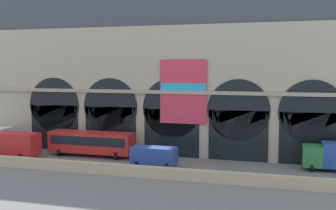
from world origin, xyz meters
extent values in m
plane|color=slate|center=(0.00, 0.00, 0.00)|extent=(200.00, 200.00, 0.00)
cube|color=#BCAD8C|center=(0.00, -5.00, 0.59)|extent=(90.00, 0.70, 1.18)
cube|color=#B2A891|center=(0.00, 7.66, 8.21)|extent=(51.42, 5.31, 16.42)
cube|color=#424751|center=(0.00, 7.96, 18.69)|extent=(51.42, 4.71, 4.54)
cube|color=black|center=(-16.59, 4.95, 3.06)|extent=(7.09, 0.20, 6.11)
cylinder|color=black|center=(-16.59, 4.95, 6.11)|extent=(7.46, 0.20, 7.46)
cube|color=black|center=(-8.29, 4.95, 3.06)|extent=(7.09, 0.20, 6.11)
cylinder|color=black|center=(-8.29, 4.95, 6.11)|extent=(7.46, 0.20, 7.46)
cube|color=black|center=(0.00, 4.95, 3.06)|extent=(7.09, 0.20, 6.11)
cylinder|color=black|center=(0.00, 4.95, 6.11)|extent=(7.46, 0.20, 7.46)
cube|color=black|center=(8.29, 4.95, 3.06)|extent=(7.09, 0.20, 6.11)
cylinder|color=black|center=(8.29, 4.95, 6.11)|extent=(7.46, 0.20, 7.46)
cube|color=black|center=(16.59, 4.95, 3.06)|extent=(7.09, 0.20, 6.11)
cylinder|color=black|center=(16.59, 4.95, 6.11)|extent=(7.46, 0.20, 7.46)
cube|color=#D8334C|center=(1.52, 4.83, 8.23)|extent=(5.89, 0.12, 7.90)
cube|color=#26A5D8|center=(1.52, 4.75, 8.62)|extent=(5.65, 0.04, 1.38)
cube|color=#A49A85|center=(0.00, 4.85, 8.16)|extent=(51.42, 0.50, 0.44)
cylinder|color=black|center=(-23.82, 3.45, 0.50)|extent=(0.28, 1.00, 1.00)
cube|color=red|center=(-18.35, -0.83, 1.77)|extent=(5.50, 2.30, 2.70)
cylinder|color=black|center=(-17.10, -1.86, 0.42)|extent=(0.28, 0.84, 0.84)
cylinder|color=black|center=(-17.10, 0.21, 0.42)|extent=(0.28, 0.84, 0.84)
cube|color=red|center=(-9.82, 2.40, 1.80)|extent=(11.00, 2.50, 2.60)
cube|color=black|center=(-9.82, 1.13, 2.15)|extent=(10.12, 0.04, 1.10)
cylinder|color=black|center=(-13.67, 1.28, 0.50)|extent=(0.28, 1.00, 1.00)
cylinder|color=black|center=(-13.67, 3.53, 0.50)|extent=(0.28, 1.00, 1.00)
cylinder|color=black|center=(-5.97, 1.28, 0.50)|extent=(0.28, 1.00, 1.00)
cylinder|color=black|center=(-5.97, 3.53, 0.50)|extent=(0.28, 1.00, 1.00)
cube|color=#28479E|center=(-0.63, -0.31, 1.27)|extent=(5.20, 2.00, 1.86)
cylinder|color=black|center=(-2.40, -1.21, 0.34)|extent=(0.28, 0.68, 0.68)
cylinder|color=black|center=(-2.40, 0.59, 0.34)|extent=(0.28, 0.68, 0.68)
cylinder|color=black|center=(1.14, -1.21, 0.34)|extent=(0.28, 0.68, 0.68)
cylinder|color=black|center=(1.14, 0.59, 0.34)|extent=(0.28, 0.68, 0.68)
cube|color=#2D7A42|center=(16.57, 2.88, 1.57)|extent=(2.00, 2.30, 2.30)
cylinder|color=black|center=(16.47, 1.84, 0.42)|extent=(0.28, 0.84, 0.84)
cylinder|color=black|center=(16.47, 3.91, 0.42)|extent=(0.28, 0.84, 0.84)
camera|label=1|loc=(12.65, -42.09, 11.16)|focal=41.90mm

